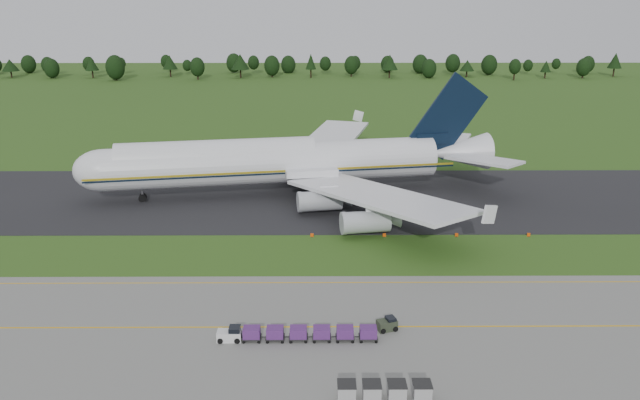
{
  "coord_description": "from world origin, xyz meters",
  "views": [
    {
      "loc": [
        0.65,
        -86.91,
        36.58
      ],
      "look_at": [
        1.19,
        2.0,
        7.96
      ],
      "focal_mm": 35.0,
      "sensor_mm": 36.0,
      "label": 1
    }
  ],
  "objects_px": {
    "aircraft": "(282,161)",
    "edge_markers": "(420,235)",
    "baggage_train": "(295,333)",
    "uld_row": "(384,391)",
    "utility_cart": "(387,325)"
  },
  "relations": [
    {
      "from": "uld_row",
      "to": "baggage_train",
      "type": "bearing_deg",
      "value": 128.74
    },
    {
      "from": "aircraft",
      "to": "uld_row",
      "type": "distance_m",
      "value": 68.28
    },
    {
      "from": "edge_markers",
      "to": "baggage_train",
      "type": "bearing_deg",
      "value": -120.89
    },
    {
      "from": "utility_cart",
      "to": "edge_markers",
      "type": "xyz_separation_m",
      "value": [
        8.69,
        29.96,
        -0.38
      ]
    },
    {
      "from": "utility_cart",
      "to": "edge_markers",
      "type": "distance_m",
      "value": 31.2
    },
    {
      "from": "aircraft",
      "to": "baggage_train",
      "type": "bearing_deg",
      "value": -85.59
    },
    {
      "from": "baggage_train",
      "to": "uld_row",
      "type": "relative_size",
      "value": 2.0
    },
    {
      "from": "aircraft",
      "to": "edge_markers",
      "type": "distance_m",
      "value": 33.92
    },
    {
      "from": "uld_row",
      "to": "aircraft",
      "type": "bearing_deg",
      "value": 101.14
    },
    {
      "from": "aircraft",
      "to": "utility_cart",
      "type": "relative_size",
      "value": 32.6
    },
    {
      "from": "utility_cart",
      "to": "edge_markers",
      "type": "relative_size",
      "value": 0.07
    },
    {
      "from": "edge_markers",
      "to": "utility_cart",
      "type": "bearing_deg",
      "value": -106.18
    },
    {
      "from": "baggage_train",
      "to": "uld_row",
      "type": "xyz_separation_m",
      "value": [
        8.84,
        -11.02,
        0.04
      ]
    },
    {
      "from": "uld_row",
      "to": "edge_markers",
      "type": "bearing_deg",
      "value": 76.46
    },
    {
      "from": "aircraft",
      "to": "uld_row",
      "type": "bearing_deg",
      "value": -78.86
    }
  ]
}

